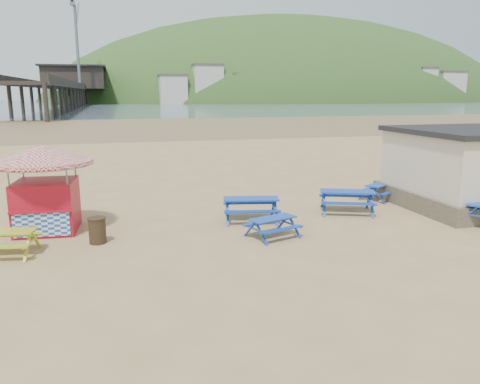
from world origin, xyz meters
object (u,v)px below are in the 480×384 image
object	(u,v)px
picnic_table_blue_a	(251,209)
ice_cream_kiosk	(44,177)
picnic_table_yellow	(4,243)
picnic_table_blue_b	(347,202)
litter_bin	(97,230)

from	to	relation	value
picnic_table_blue_a	ice_cream_kiosk	bearing A→B (deg)	-172.33
picnic_table_blue_a	picnic_table_yellow	size ratio (longest dim) A/B	1.17
ice_cream_kiosk	picnic_table_blue_b	bearing A→B (deg)	2.53
picnic_table_blue_a	litter_bin	bearing A→B (deg)	-154.43
picnic_table_blue_a	litter_bin	distance (m)	5.45
picnic_table_blue_b	ice_cream_kiosk	xyz separation A→B (m)	(-10.82, 0.36, 1.40)
ice_cream_kiosk	litter_bin	bearing A→B (deg)	-43.38
picnic_table_blue_a	litter_bin	world-z (taller)	picnic_table_blue_a
picnic_table_blue_b	litter_bin	xyz separation A→B (m)	(-9.19, -1.44, -0.01)
picnic_table_blue_a	litter_bin	size ratio (longest dim) A/B	2.78
picnic_table_yellow	litter_bin	distance (m)	2.58
picnic_table_yellow	ice_cream_kiosk	bearing A→B (deg)	77.65
picnic_table_yellow	ice_cream_kiosk	size ratio (longest dim) A/B	0.56
picnic_table_blue_b	picnic_table_yellow	size ratio (longest dim) A/B	1.29
picnic_table_blue_a	picnic_table_blue_b	world-z (taller)	picnic_table_blue_b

